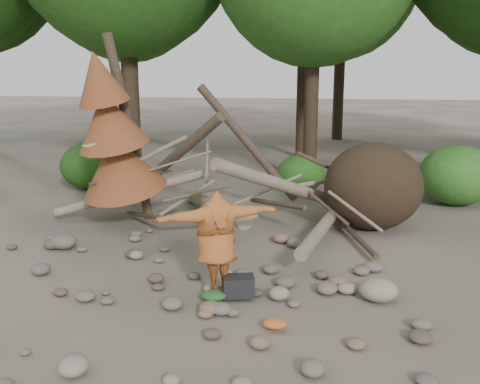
# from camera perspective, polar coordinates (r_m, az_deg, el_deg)

# --- Properties ---
(ground) EXTENTS (120.00, 120.00, 0.00)m
(ground) POSITION_cam_1_polar(r_m,az_deg,el_deg) (8.67, -1.81, -11.27)
(ground) COLOR #514C44
(ground) RESTS_ON ground
(deadfall_pile) EXTENTS (8.55, 5.24, 3.30)m
(deadfall_pile) POSITION_cam_1_polar(r_m,az_deg,el_deg) (12.28, 11.34, 0.45)
(deadfall_pile) COLOR #332619
(deadfall_pile) RESTS_ON ground
(dead_conifer) EXTENTS (2.06, 2.16, 4.35)m
(dead_conifer) POSITION_cam_1_polar(r_m,az_deg,el_deg) (12.15, -13.35, 5.77)
(dead_conifer) COLOR #4C3F30
(dead_conifer) RESTS_ON ground
(bush_left) EXTENTS (1.80, 1.80, 1.44)m
(bush_left) POSITION_cam_1_polar(r_m,az_deg,el_deg) (16.78, -15.64, 2.74)
(bush_left) COLOR #215115
(bush_left) RESTS_ON ground
(bush_mid) EXTENTS (1.40, 1.40, 1.12)m
(bush_mid) POSITION_cam_1_polar(r_m,az_deg,el_deg) (15.86, 6.50, 1.98)
(bush_mid) COLOR #2C671D
(bush_mid) RESTS_ON ground
(bush_right) EXTENTS (2.00, 2.00, 1.60)m
(bush_right) POSITION_cam_1_polar(r_m,az_deg,el_deg) (15.40, 22.16, 1.68)
(bush_right) COLOR #377A25
(bush_right) RESTS_ON ground
(frisbee_thrower) EXTENTS (3.47, 1.45, 2.28)m
(frisbee_thrower) POSITION_cam_1_polar(r_m,az_deg,el_deg) (8.49, -2.53, -5.25)
(frisbee_thrower) COLOR #A15624
(frisbee_thrower) RESTS_ON ground
(backpack) EXTENTS (0.54, 0.42, 0.32)m
(backpack) POSITION_cam_1_polar(r_m,az_deg,el_deg) (8.58, -0.14, -10.37)
(backpack) COLOR black
(backpack) RESTS_ON ground
(cloth_green) EXTENTS (0.40, 0.33, 0.15)m
(cloth_green) POSITION_cam_1_polar(r_m,az_deg,el_deg) (8.49, -2.81, -11.28)
(cloth_green) COLOR #245C27
(cloth_green) RESTS_ON ground
(cloth_orange) EXTENTS (0.33, 0.27, 0.12)m
(cloth_orange) POSITION_cam_1_polar(r_m,az_deg,el_deg) (7.68, 3.73, -14.16)
(cloth_orange) COLOR #C65C22
(cloth_orange) RESTS_ON ground
(boulder_mid_right) EXTENTS (0.60, 0.54, 0.36)m
(boulder_mid_right) POSITION_cam_1_polar(r_m,az_deg,el_deg) (8.79, 14.57, -10.08)
(boulder_mid_right) COLOR gray
(boulder_mid_right) RESTS_ON ground
(boulder_mid_left) EXTENTS (0.52, 0.47, 0.31)m
(boulder_mid_left) POSITION_cam_1_polar(r_m,az_deg,el_deg) (11.44, -18.28, -5.03)
(boulder_mid_left) COLOR #645C54
(boulder_mid_left) RESTS_ON ground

